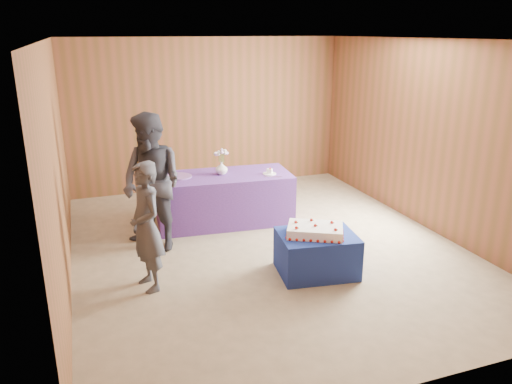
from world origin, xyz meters
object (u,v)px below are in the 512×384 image
serving_table (224,198)px  sheet_cake (315,230)px  vase (221,168)px  guest_left (146,227)px  guest_right (152,183)px  cake_table (317,253)px

serving_table → sheet_cake: serving_table is taller
sheet_cake → vase: bearing=133.6°
guest_left → guest_right: bearing=154.1°
sheet_cake → cake_table: bearing=44.3°
cake_table → sheet_cake: sheet_cake is taller
cake_table → guest_left: bearing=178.8°
vase → serving_table: bearing=-55.8°
cake_table → vase: (-0.59, 2.03, 0.60)m
guest_right → serving_table: bearing=81.0°
cake_table → sheet_cake: size_ratio=1.13×
serving_table → guest_left: guest_left is taller
guest_left → cake_table: bearing=67.2°
cake_table → serving_table: 2.08m
cake_table → sheet_cake: bearing=-156.0°
guest_left → guest_right: guest_right is taller
cake_table → vase: 2.20m
guest_left → guest_right: 1.12m
serving_table → guest_right: guest_right is taller
sheet_cake → guest_right: 2.21m
cake_table → guest_right: 2.30m
serving_table → guest_right: size_ratio=1.10×
vase → guest_right: 1.29m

